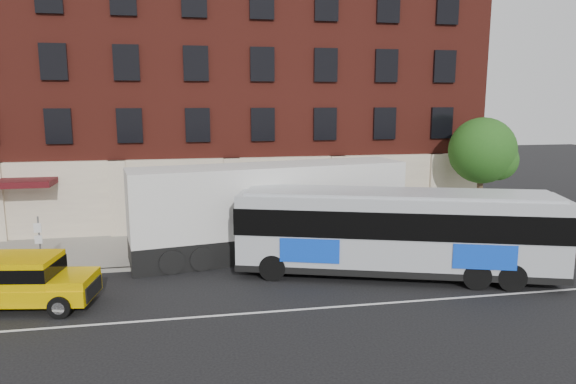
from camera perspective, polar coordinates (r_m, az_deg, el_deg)
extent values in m
plane|color=black|center=(18.09, -3.02, -13.68)|extent=(120.00, 120.00, 0.00)
cube|color=gray|center=(26.51, -5.58, -5.74)|extent=(60.00, 6.00, 0.15)
cube|color=gray|center=(23.65, -4.94, -7.70)|extent=(60.00, 0.25, 0.15)
cube|color=silver|center=(18.54, -3.23, -13.05)|extent=(60.00, 0.12, 0.01)
cube|color=#5A1D15|center=(33.49, -7.02, 10.64)|extent=(30.00, 10.00, 15.00)
cube|color=beige|center=(28.81, -6.15, -0.24)|extent=(30.00, 0.35, 4.00)
cube|color=#410B10|center=(29.11, -28.18, 0.92)|extent=(4.20, 2.20, 0.30)
cube|color=beige|center=(28.90, -18.08, -0.65)|extent=(0.90, 0.55, 4.00)
cube|color=beige|center=(28.71, -6.13, -0.27)|extent=(0.90, 0.55, 4.00)
cube|color=beige|center=(29.76, 5.46, 0.11)|extent=(0.90, 0.55, 4.00)
cube|color=beige|center=(31.92, 15.87, 0.44)|extent=(0.90, 0.55, 4.00)
cube|color=black|center=(29.14, -23.84, 6.61)|extent=(1.30, 0.20, 1.80)
cube|color=black|center=(28.55, -16.95, 6.97)|extent=(1.30, 0.20, 1.80)
cube|color=black|center=(28.38, -9.86, 7.24)|extent=(1.30, 0.20, 1.80)
cube|color=black|center=(28.63, -2.78, 7.40)|extent=(1.30, 0.20, 1.80)
cube|color=black|center=(29.31, 4.07, 7.45)|extent=(1.30, 0.20, 1.80)
cube|color=black|center=(30.38, 10.53, 7.40)|extent=(1.30, 0.20, 1.80)
cube|color=black|center=(31.80, 16.48, 7.27)|extent=(1.30, 0.20, 1.80)
cube|color=black|center=(29.17, -24.30, 12.88)|extent=(1.30, 0.20, 1.80)
cube|color=black|center=(28.58, -17.29, 13.39)|extent=(1.30, 0.20, 1.80)
cube|color=black|center=(28.41, -10.06, 13.70)|extent=(1.30, 0.20, 1.80)
cube|color=black|center=(28.66, -2.84, 13.81)|extent=(1.30, 0.20, 1.80)
cube|color=black|center=(29.34, 4.15, 13.71)|extent=(1.30, 0.20, 1.80)
cube|color=black|center=(30.41, 10.73, 13.43)|extent=(1.30, 0.20, 1.80)
cube|color=black|center=(31.82, 16.77, 13.03)|extent=(1.30, 0.20, 1.80)
cube|color=black|center=(29.05, -2.90, 20.12)|extent=(1.30, 0.20, 1.80)
cube|color=black|center=(29.72, 4.23, 19.88)|extent=(1.30, 0.20, 1.80)
cube|color=black|center=(30.77, 10.93, 19.39)|extent=(1.30, 0.20, 1.80)
cube|color=black|center=(32.17, 17.07, 18.72)|extent=(1.30, 0.20, 1.80)
cube|color=black|center=(29.94, -26.59, -1.65)|extent=(2.60, 0.15, 2.80)
cube|color=black|center=(28.84, -15.07, -1.33)|extent=(2.60, 0.15, 2.80)
cube|color=black|center=(28.97, -3.16, -0.94)|extent=(2.60, 0.15, 2.80)
cube|color=black|center=(30.30, 8.16, -0.54)|extent=(2.60, 0.15, 2.80)
cylinder|color=slate|center=(24.27, -25.52, -5.32)|extent=(0.07, 0.07, 2.50)
cube|color=silver|center=(23.94, -25.76, -3.56)|extent=(0.30, 0.03, 0.40)
cube|color=silver|center=(24.06, -25.67, -4.72)|extent=(0.30, 0.03, 0.35)
cylinder|color=#34281A|center=(30.78, 20.18, -1.09)|extent=(0.32, 0.32, 3.00)
sphere|color=#194714|center=(30.38, 20.51, 4.28)|extent=(3.60, 3.60, 3.60)
sphere|color=#194714|center=(30.46, 21.97, 3.26)|extent=(2.20, 2.20, 2.20)
sphere|color=#194714|center=(30.46, 19.11, 3.62)|extent=(2.00, 2.00, 2.00)
cube|color=#A8ACB2|center=(22.03, 11.76, -4.21)|extent=(13.23, 6.57, 3.09)
cube|color=black|center=(22.43, 11.62, -7.77)|extent=(13.30, 6.64, 0.27)
cube|color=#A8ACB2|center=(21.70, 11.91, -0.11)|extent=(12.51, 6.06, 0.13)
cube|color=black|center=(21.91, 11.80, -2.90)|extent=(13.34, 6.68, 1.09)
cube|color=blue|center=(20.84, 2.37, -6.45)|extent=(2.29, 0.77, 0.98)
cube|color=blue|center=(23.98, 19.26, -4.80)|extent=(2.29, 0.77, 0.98)
cylinder|color=black|center=(21.42, -1.70, -8.27)|extent=(1.13, 0.64, 1.09)
cylinder|color=black|center=(23.73, -0.77, -6.42)|extent=(1.13, 0.64, 1.09)
cylinder|color=black|center=(21.72, 19.98, -8.63)|extent=(1.13, 0.64, 1.09)
cylinder|color=black|center=(24.00, 18.71, -6.78)|extent=(1.13, 0.64, 1.09)
cylinder|color=black|center=(22.04, 23.32, -8.58)|extent=(1.13, 0.64, 1.09)
cylinder|color=black|center=(24.30, 21.75, -6.77)|extent=(1.13, 0.64, 1.09)
cube|color=#E2B500|center=(20.87, -26.67, -9.63)|extent=(4.88, 2.62, 0.58)
cube|color=#E2B500|center=(20.87, -28.17, -7.53)|extent=(3.44, 2.36, 0.97)
cube|color=black|center=(20.85, -28.18, -7.40)|extent=(3.48, 2.41, 0.48)
cube|color=#E2B500|center=(20.12, -22.61, -8.74)|extent=(1.71, 2.04, 0.29)
cube|color=black|center=(19.99, -20.51, -9.89)|extent=(0.30, 1.53, 0.53)
cylinder|color=black|center=(19.55, -23.74, -11.47)|extent=(0.80, 0.39, 0.77)
cylinder|color=silver|center=(19.55, -23.74, -11.47)|extent=(0.46, 0.35, 0.42)
cylinder|color=black|center=(21.20, -21.82, -9.66)|extent=(0.80, 0.39, 0.77)
cylinder|color=silver|center=(21.20, -21.82, -9.66)|extent=(0.46, 0.35, 0.42)
cube|color=black|center=(24.89, -1.88, -5.52)|extent=(13.19, 4.79, 1.19)
cube|color=silver|center=(24.40, -1.91, -0.63)|extent=(13.20, 4.84, 3.13)
cylinder|color=black|center=(22.69, -12.64, -7.46)|extent=(1.11, 0.48, 1.08)
cylinder|color=black|center=(25.05, -13.43, -5.82)|extent=(1.11, 0.48, 1.08)
cylinder|color=black|center=(22.89, -9.40, -7.20)|extent=(1.11, 0.48, 1.08)
cylinder|color=black|center=(25.23, -10.51, -5.60)|extent=(1.11, 0.48, 1.08)
cylinder|color=black|center=(25.15, 6.78, -5.55)|extent=(1.11, 0.48, 1.08)
cylinder|color=black|center=(27.30, 4.39, -4.25)|extent=(1.11, 0.48, 1.08)
cylinder|color=black|center=(25.75, 9.35, -5.24)|extent=(1.11, 0.48, 1.08)
cylinder|color=black|center=(27.85, 6.82, -4.00)|extent=(1.11, 0.48, 1.08)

